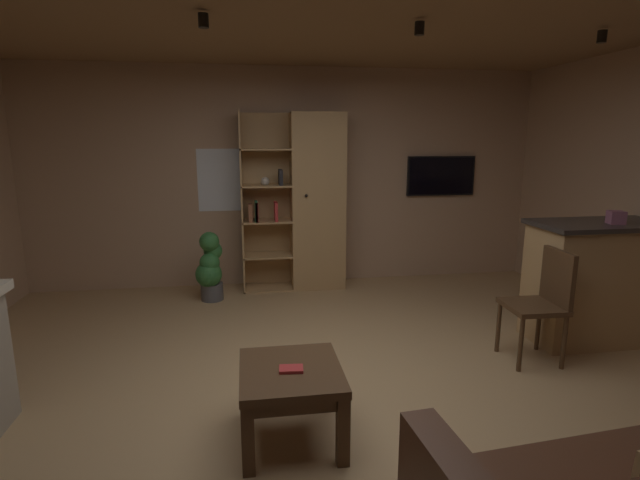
% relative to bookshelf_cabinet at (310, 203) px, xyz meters
% --- Properties ---
extents(floor, '(6.18, 5.70, 0.02)m').
position_rel_bookshelf_cabinet_xyz_m(floor, '(-0.23, -2.61, -1.04)').
color(floor, tan).
rests_on(floor, ground).
extents(wall_back, '(6.30, 0.06, 2.61)m').
position_rel_bookshelf_cabinet_xyz_m(wall_back, '(-0.23, 0.27, 0.28)').
color(wall_back, tan).
rests_on(wall_back, ground).
extents(window_pane_back, '(0.57, 0.01, 0.74)m').
position_rel_bookshelf_cabinet_xyz_m(window_pane_back, '(-1.03, 0.24, 0.26)').
color(window_pane_back, white).
extents(bookshelf_cabinet, '(1.21, 0.41, 2.08)m').
position_rel_bookshelf_cabinet_xyz_m(bookshelf_cabinet, '(0.00, 0.00, 0.00)').
color(bookshelf_cabinet, tan).
rests_on(bookshelf_cabinet, ground).
extents(kitchen_bar_counter, '(1.42, 0.61, 1.08)m').
position_rel_bookshelf_cabinet_xyz_m(kitchen_bar_counter, '(2.41, -1.98, -0.49)').
color(kitchen_bar_counter, tan).
rests_on(kitchen_bar_counter, ground).
extents(tissue_box, '(0.15, 0.15, 0.11)m').
position_rel_bookshelf_cabinet_xyz_m(tissue_box, '(2.33, -2.06, 0.10)').
color(tissue_box, '#995972').
rests_on(tissue_box, kitchen_bar_counter).
extents(coffee_table, '(0.60, 0.64, 0.46)m').
position_rel_bookshelf_cabinet_xyz_m(coffee_table, '(-0.53, -3.03, -0.66)').
color(coffee_table, '#4C331E').
rests_on(coffee_table, ground).
extents(table_book_0, '(0.15, 0.11, 0.02)m').
position_rel_bookshelf_cabinet_xyz_m(table_book_0, '(-0.53, -3.06, -0.56)').
color(table_book_0, '#B22D2D').
rests_on(table_book_0, coffee_table).
extents(dining_chair, '(0.44, 0.44, 0.92)m').
position_rel_bookshelf_cabinet_xyz_m(dining_chair, '(1.58, -2.28, -0.50)').
color(dining_chair, '#4C331E').
rests_on(dining_chair, ground).
extents(potted_floor_plant, '(0.30, 0.32, 0.78)m').
position_rel_bookshelf_cabinet_xyz_m(potted_floor_plant, '(-1.17, -0.36, -0.65)').
color(potted_floor_plant, '#4C4C51').
rests_on(potted_floor_plant, ground).
extents(wall_mounted_tv, '(0.88, 0.06, 0.50)m').
position_rel_bookshelf_cabinet_xyz_m(wall_mounted_tv, '(1.71, 0.21, 0.29)').
color(wall_mounted_tv, black).
extents(track_light_spot_1, '(0.07, 0.07, 0.09)m').
position_rel_bookshelf_cabinet_xyz_m(track_light_spot_1, '(-1.00, -2.17, 1.51)').
color(track_light_spot_1, black).
extents(track_light_spot_2, '(0.07, 0.07, 0.09)m').
position_rel_bookshelf_cabinet_xyz_m(track_light_spot_2, '(0.49, -2.17, 1.51)').
color(track_light_spot_2, black).
extents(track_light_spot_3, '(0.07, 0.07, 0.09)m').
position_rel_bookshelf_cabinet_xyz_m(track_light_spot_3, '(1.96, -2.12, 1.51)').
color(track_light_spot_3, black).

